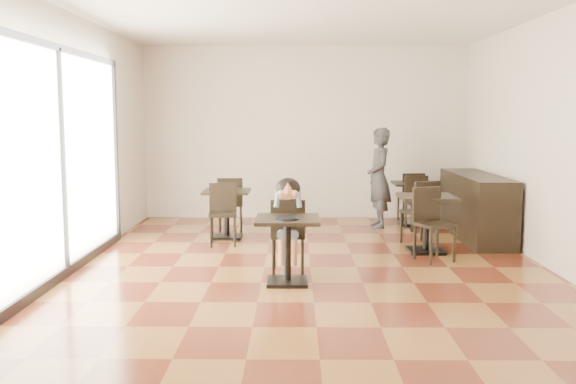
{
  "coord_description": "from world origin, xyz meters",
  "views": [
    {
      "loc": [
        -0.2,
        -8.01,
        1.93
      ],
      "look_at": [
        -0.28,
        -0.31,
        1.0
      ],
      "focal_mm": 40.0,
      "sensor_mm": 36.0,
      "label": 1
    }
  ],
  "objects_px": {
    "child_chair": "(288,235)",
    "chair_back_a": "(410,197)",
    "chair_back_b": "(419,203)",
    "chair_mid_a": "(419,212)",
    "chair_left_b": "(223,215)",
    "child_table": "(288,251)",
    "chair_left_a": "(230,204)",
    "adult_patron": "(379,178)",
    "chair_mid_b": "(435,225)",
    "cafe_table_mid": "(426,224)",
    "cafe_table_left": "(227,214)",
    "child": "(288,226)",
    "cafe_table_back": "(413,203)"
  },
  "relations": [
    {
      "from": "cafe_table_left",
      "to": "chair_left_b",
      "type": "xyz_separation_m",
      "value": [
        0.0,
        -0.55,
        0.08
      ]
    },
    {
      "from": "adult_patron",
      "to": "cafe_table_back",
      "type": "distance_m",
      "value": 0.86
    },
    {
      "from": "child_table",
      "to": "chair_left_b",
      "type": "bearing_deg",
      "value": 114.14
    },
    {
      "from": "chair_back_b",
      "to": "child_table",
      "type": "bearing_deg",
      "value": -128.48
    },
    {
      "from": "child",
      "to": "chair_back_a",
      "type": "height_order",
      "value": "child"
    },
    {
      "from": "cafe_table_mid",
      "to": "chair_mid_b",
      "type": "height_order",
      "value": "chair_mid_b"
    },
    {
      "from": "child_table",
      "to": "cafe_table_left",
      "type": "relative_size",
      "value": 1.01
    },
    {
      "from": "cafe_table_mid",
      "to": "chair_left_a",
      "type": "xyz_separation_m",
      "value": [
        -2.92,
        1.57,
        0.05
      ]
    },
    {
      "from": "child_table",
      "to": "chair_back_a",
      "type": "bearing_deg",
      "value": 63.23
    },
    {
      "from": "chair_left_a",
      "to": "child",
      "type": "bearing_deg",
      "value": 104.75
    },
    {
      "from": "child_chair",
      "to": "chair_back_a",
      "type": "height_order",
      "value": "child_chair"
    },
    {
      "from": "child_chair",
      "to": "child_table",
      "type": "bearing_deg",
      "value": 90.0
    },
    {
      "from": "cafe_table_back",
      "to": "chair_mid_b",
      "type": "relative_size",
      "value": 0.77
    },
    {
      "from": "adult_patron",
      "to": "cafe_table_left",
      "type": "height_order",
      "value": "adult_patron"
    },
    {
      "from": "child",
      "to": "chair_mid_a",
      "type": "height_order",
      "value": "child"
    },
    {
      "from": "adult_patron",
      "to": "chair_left_a",
      "type": "xyz_separation_m",
      "value": [
        -2.51,
        -0.43,
        -0.4
      ]
    },
    {
      "from": "child_table",
      "to": "chair_left_a",
      "type": "height_order",
      "value": "chair_left_a"
    },
    {
      "from": "adult_patron",
      "to": "chair_mid_b",
      "type": "xyz_separation_m",
      "value": [
        0.41,
        -2.55,
        -0.37
      ]
    },
    {
      "from": "child_table",
      "to": "chair_left_a",
      "type": "distance_m",
      "value": 3.45
    },
    {
      "from": "cafe_table_mid",
      "to": "cafe_table_left",
      "type": "height_order",
      "value": "cafe_table_mid"
    },
    {
      "from": "chair_back_b",
      "to": "chair_back_a",
      "type": "bearing_deg",
      "value": 83.48
    },
    {
      "from": "cafe_table_back",
      "to": "child_chair",
      "type": "bearing_deg",
      "value": -121.97
    },
    {
      "from": "child_table",
      "to": "child_chair",
      "type": "relative_size",
      "value": 0.83
    },
    {
      "from": "cafe_table_left",
      "to": "chair_back_b",
      "type": "height_order",
      "value": "chair_back_b"
    },
    {
      "from": "cafe_table_left",
      "to": "cafe_table_mid",
      "type": "bearing_deg",
      "value": -19.31
    },
    {
      "from": "child_chair",
      "to": "chair_left_b",
      "type": "height_order",
      "value": "child_chair"
    },
    {
      "from": "child_chair",
      "to": "cafe_table_left",
      "type": "height_order",
      "value": "child_chair"
    },
    {
      "from": "adult_patron",
      "to": "cafe_table_left",
      "type": "xyz_separation_m",
      "value": [
        -2.51,
        -0.98,
        -0.48
      ]
    },
    {
      "from": "chair_back_a",
      "to": "cafe_table_left",
      "type": "bearing_deg",
      "value": 19.7
    },
    {
      "from": "cafe_table_left",
      "to": "chair_back_a",
      "type": "distance_m",
      "value": 3.52
    },
    {
      "from": "cafe_table_back",
      "to": "chair_mid_a",
      "type": "distance_m",
      "value": 1.77
    },
    {
      "from": "child_chair",
      "to": "chair_mid_b",
      "type": "relative_size",
      "value": 0.95
    },
    {
      "from": "cafe_table_left",
      "to": "chair_mid_b",
      "type": "xyz_separation_m",
      "value": [
        2.92,
        -1.57,
        0.1
      ]
    },
    {
      "from": "child_table",
      "to": "child",
      "type": "xyz_separation_m",
      "value": [
        0.0,
        0.55,
        0.2
      ]
    },
    {
      "from": "chair_left_b",
      "to": "chair_mid_a",
      "type": "bearing_deg",
      "value": -3.49
    },
    {
      "from": "chair_mid_b",
      "to": "cafe_table_back",
      "type": "bearing_deg",
      "value": 61.14
    },
    {
      "from": "cafe_table_left",
      "to": "chair_mid_b",
      "type": "bearing_deg",
      "value": -28.3
    },
    {
      "from": "cafe_table_left",
      "to": "chair_back_a",
      "type": "xyz_separation_m",
      "value": [
        3.16,
        1.56,
        0.07
      ]
    },
    {
      "from": "child_chair",
      "to": "chair_mid_b",
      "type": "distance_m",
      "value": 2.04
    },
    {
      "from": "cafe_table_mid",
      "to": "chair_mid_b",
      "type": "relative_size",
      "value": 0.83
    },
    {
      "from": "child_table",
      "to": "chair_back_b",
      "type": "height_order",
      "value": "chair_back_b"
    },
    {
      "from": "child",
      "to": "chair_back_a",
      "type": "bearing_deg",
      "value": 59.96
    },
    {
      "from": "chair_mid_b",
      "to": "chair_back_b",
      "type": "bearing_deg",
      "value": 60.02
    },
    {
      "from": "chair_back_b",
      "to": "chair_mid_a",
      "type": "bearing_deg",
      "value": -107.64
    },
    {
      "from": "cafe_table_mid",
      "to": "chair_mid_a",
      "type": "distance_m",
      "value": 0.56
    },
    {
      "from": "child_table",
      "to": "adult_patron",
      "type": "height_order",
      "value": "adult_patron"
    },
    {
      "from": "chair_mid_b",
      "to": "child",
      "type": "bearing_deg",
      "value": 173.85
    },
    {
      "from": "child_table",
      "to": "chair_back_b",
      "type": "xyz_separation_m",
      "value": [
        2.17,
        3.48,
        0.07
      ]
    },
    {
      "from": "child",
      "to": "adult_patron",
      "type": "bearing_deg",
      "value": 64.42
    },
    {
      "from": "child_table",
      "to": "chair_mid_b",
      "type": "xyz_separation_m",
      "value": [
        1.94,
        1.18,
        0.1
      ]
    }
  ]
}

